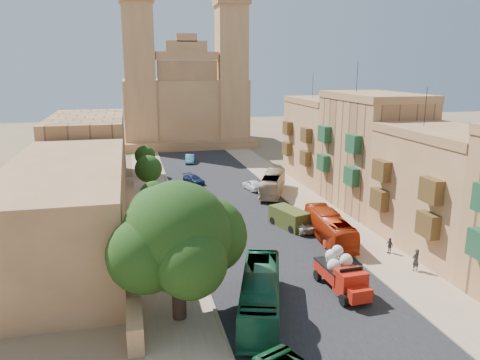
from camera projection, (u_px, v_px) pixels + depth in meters
name	position (u px, v px, depth m)	size (l,w,h in m)	color
ground	(332.00, 331.00, 30.47)	(260.00, 260.00, 0.00)	brown
road_surface	(233.00, 204.00, 58.83)	(14.00, 140.00, 0.01)	black
sidewalk_east	(304.00, 199.00, 60.97)	(5.00, 140.00, 0.01)	#9E8367
sidewalk_west	(156.00, 209.00, 56.69)	(5.00, 140.00, 0.01)	#9E8367
kerb_east	(285.00, 200.00, 60.39)	(0.25, 140.00, 0.12)	#9E8367
kerb_west	(177.00, 207.00, 57.24)	(0.25, 140.00, 0.12)	#9E8367
townhouse_b	(445.00, 190.00, 43.13)	(9.00, 14.00, 14.90)	#A8784C
townhouse_c	(371.00, 151.00, 56.07)	(9.00, 14.00, 17.40)	#B38051
townhouse_d	(324.00, 140.00, 69.48)	(9.00, 14.00, 15.90)	#A8784C
west_wall	(132.00, 231.00, 46.35)	(1.00, 40.00, 1.80)	#A8784C
west_building_low	(68.00, 209.00, 42.44)	(10.00, 28.00, 8.40)	#956841
west_building_mid	(89.00, 151.00, 66.83)	(10.00, 22.00, 10.00)	#B38051
church	(184.00, 101.00, 102.54)	(28.00, 22.50, 36.30)	#A8784C
ficus_tree	(178.00, 240.00, 30.80)	(9.61, 8.84, 9.61)	#34231A
street_tree_a	(162.00, 230.00, 38.72)	(3.46, 3.46, 5.32)	#34231A
street_tree_b	(154.00, 196.00, 50.13)	(3.19, 3.19, 4.90)	#34231A
street_tree_c	(148.00, 169.00, 61.38)	(3.59, 3.59, 5.51)	#34231A
street_tree_d	(145.00, 156.00, 72.82)	(3.18, 3.18, 4.89)	#34231A
red_truck	(342.00, 273.00, 35.59)	(2.58, 5.91, 3.39)	#B11C0D
olive_pickup	(289.00, 218.00, 50.05)	(3.46, 5.23, 1.99)	#424B1C
bus_green_north	(260.00, 294.00, 32.18)	(2.53, 10.81, 3.01)	#165738
bus_red_east	(329.00, 227.00, 46.03)	(2.31, 9.88, 2.75)	#B12B0C
bus_cream_east	(273.00, 183.00, 62.97)	(2.43, 10.39, 2.90)	tan
car_blue_a	(211.00, 232.00, 47.00)	(1.33, 3.31, 1.13)	#4876C7
car_white_a	(201.00, 209.00, 54.19)	(1.45, 4.17, 1.37)	white
car_cream	(302.00, 224.00, 49.27)	(2.13, 4.61, 1.28)	#C3B595
car_dkblue	(194.00, 179.00, 68.81)	(1.77, 4.34, 1.26)	#122046
car_white_b	(253.00, 185.00, 65.18)	(1.70, 4.23, 1.44)	white
car_blue_b	(190.00, 159.00, 83.62)	(1.53, 4.37, 1.44)	teal
pedestrian_a	(416.00, 260.00, 39.25)	(0.71, 0.47, 1.95)	#2C2B2F
pedestrian_c	(389.00, 246.00, 43.04)	(0.86, 0.36, 1.47)	#36363B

